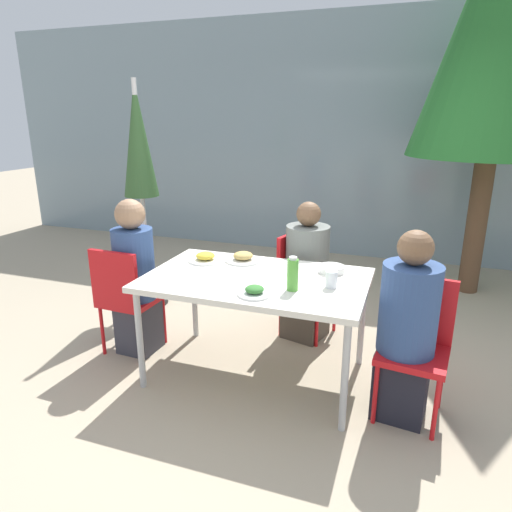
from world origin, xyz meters
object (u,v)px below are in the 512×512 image
at_px(closed_umbrella, 139,151).
at_px(bottle, 293,274).
at_px(chair_far, 301,276).
at_px(person_far, 307,276).
at_px(chair_right, 416,337).
at_px(person_left, 135,280).
at_px(person_right, 406,332).
at_px(drinking_cup, 331,279).
at_px(tree_behind_left, 508,12).
at_px(salad_bowl, 332,269).
at_px(chair_left, 124,293).

xyz_separation_m(closed_umbrella, bottle, (1.73, -1.04, -0.63)).
relative_size(chair_far, person_far, 0.75).
height_order(chair_right, closed_umbrella, closed_umbrella).
distance_m(closed_umbrella, bottle, 2.12).
distance_m(person_left, chair_right, 2.05).
bearing_deg(person_left, chair_far, 36.01).
distance_m(person_right, drinking_cup, 0.55).
height_order(person_far, closed_umbrella, closed_umbrella).
relative_size(chair_far, bottle, 3.94).
height_order(person_far, tree_behind_left, tree_behind_left).
height_order(bottle, salad_bowl, bottle).
relative_size(chair_right, tree_behind_left, 0.22).
distance_m(chair_left, tree_behind_left, 4.15).
relative_size(chair_right, salad_bowl, 4.79).
xyz_separation_m(chair_left, salad_bowl, (1.51, 0.30, 0.27)).
height_order(person_left, drinking_cup, person_left).
relative_size(closed_umbrella, bottle, 9.63).
distance_m(chair_left, person_right, 2.05).
xyz_separation_m(bottle, tree_behind_left, (1.29, 2.46, 1.83)).
distance_m(chair_left, person_left, 0.13).
relative_size(chair_right, drinking_cup, 7.99).
relative_size(chair_right, chair_far, 1.00).
distance_m(person_left, salad_bowl, 1.49).
bearing_deg(salad_bowl, closed_umbrella, 161.86).
bearing_deg(chair_left, tree_behind_left, 44.14).
bearing_deg(person_far, drinking_cup, 38.66).
relative_size(person_far, tree_behind_left, 0.29).
relative_size(bottle, tree_behind_left, 0.05).
distance_m(drinking_cup, salad_bowl, 0.29).
bearing_deg(chair_left, bottle, -2.35).
bearing_deg(tree_behind_left, salad_bowl, -118.76).
distance_m(chair_left, bottle, 1.39).
distance_m(person_far, closed_umbrella, 1.89).
bearing_deg(drinking_cup, person_far, 113.92).
height_order(chair_far, closed_umbrella, closed_umbrella).
bearing_deg(bottle, person_right, 2.06).
relative_size(person_right, bottle, 5.43).
relative_size(chair_far, tree_behind_left, 0.22).
height_order(chair_left, closed_umbrella, closed_umbrella).
height_order(person_right, tree_behind_left, tree_behind_left).
xyz_separation_m(chair_far, tree_behind_left, (1.46, 1.52, 2.18)).
bearing_deg(bottle, person_left, 171.54).
xyz_separation_m(salad_bowl, tree_behind_left, (1.12, 2.04, 1.91)).
bearing_deg(chair_left, chair_far, 37.44).
distance_m(bottle, tree_behind_left, 3.32).
xyz_separation_m(chair_right, person_far, (-0.87, 0.76, 0.04)).
relative_size(person_left, tree_behind_left, 0.30).
bearing_deg(person_left, chair_left, -121.91).
height_order(person_right, drinking_cup, person_right).
distance_m(chair_right, person_far, 1.16).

